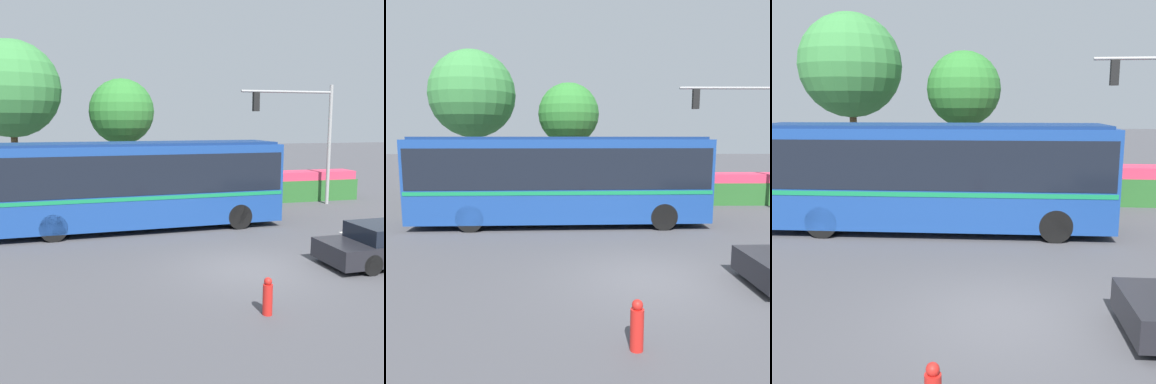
# 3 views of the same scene
# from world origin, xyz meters

# --- Properties ---
(ground_plane) EXTENTS (140.00, 140.00, 0.00)m
(ground_plane) POSITION_xyz_m (0.00, 0.00, 0.00)
(ground_plane) COLOR #444449
(city_bus) EXTENTS (11.38, 2.90, 3.44)m
(city_bus) POSITION_xyz_m (-2.36, 5.96, 1.95)
(city_bus) COLOR navy
(city_bus) RESTS_ON ground
(traffic_light_pole) EXTENTS (4.91, 0.24, 6.05)m
(traffic_light_pole) POSITION_xyz_m (6.62, 9.19, 3.99)
(traffic_light_pole) COLOR gray
(traffic_light_pole) RESTS_ON ground
(flowering_hedge) EXTENTS (10.82, 1.38, 1.57)m
(flowering_hedge) POSITION_xyz_m (4.76, 10.62, 0.78)
(flowering_hedge) COLOR #286028
(flowering_hedge) RESTS_ON ground
(street_tree_left) EXTENTS (5.01, 5.01, 8.40)m
(street_tree_left) POSITION_xyz_m (-7.74, 14.01, 5.88)
(street_tree_left) COLOR brown
(street_tree_left) RESTS_ON ground
(street_tree_centre) EXTENTS (3.54, 3.54, 6.54)m
(street_tree_centre) POSITION_xyz_m (-2.12, 13.72, 4.75)
(street_tree_centre) COLOR brown
(street_tree_centre) RESTS_ON ground
(fire_hydrant) EXTENTS (0.22, 0.22, 0.86)m
(fire_hydrant) POSITION_xyz_m (-0.83, -3.09, 0.41)
(fire_hydrant) COLOR red
(fire_hydrant) RESTS_ON ground
(lane_stripe_near) EXTENTS (2.40, 0.16, 0.01)m
(lane_stripe_near) POSITION_xyz_m (6.21, 3.34, 0.01)
(lane_stripe_near) COLOR silver
(lane_stripe_near) RESTS_ON ground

